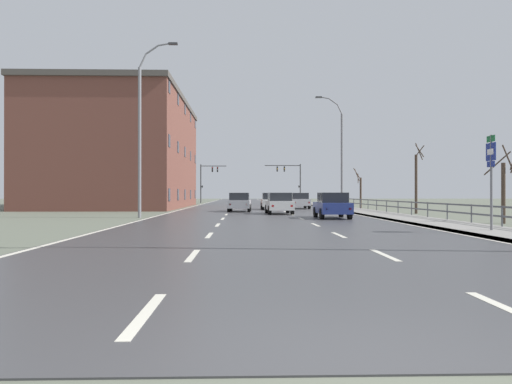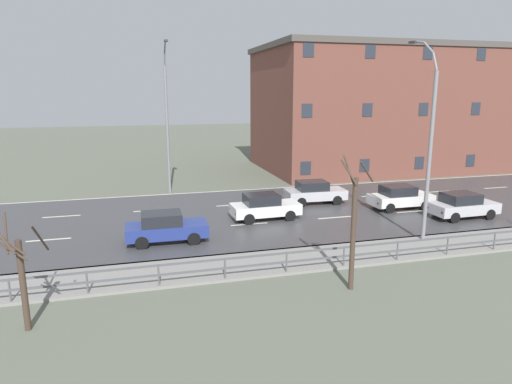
# 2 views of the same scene
# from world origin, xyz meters

# --- Properties ---
(ground_plane) EXTENTS (160.00, 160.00, 0.12)m
(ground_plane) POSITION_xyz_m (0.00, 48.00, -0.06)
(ground_plane) COLOR #5B6051
(guardrail) EXTENTS (0.07, 39.67, 1.00)m
(guardrail) POSITION_xyz_m (9.85, 27.37, 0.71)
(guardrail) COLOR #515459
(guardrail) RESTS_ON ground
(street_lamp_midground) EXTENTS (2.44, 0.24, 10.13)m
(street_lamp_midground) POSITION_xyz_m (7.44, 36.90, 4.96)
(street_lamp_midground) COLOR slate
(street_lamp_midground) RESTS_ON ground
(street_lamp_left_bank) EXTENTS (2.46, 0.24, 11.00)m
(street_lamp_left_bank) POSITION_xyz_m (-7.45, 25.25, 5.39)
(street_lamp_left_bank) COLOR slate
(street_lamp_left_bank) RESTS_ON ground
(car_distant) EXTENTS (1.88, 4.12, 1.57)m
(car_distant) POSITION_xyz_m (4.26, 24.09, 0.80)
(car_distant) COLOR navy
(car_distant) RESTS_ON ground
(car_mid_centre) EXTENTS (1.91, 4.14, 1.57)m
(car_mid_centre) POSITION_xyz_m (4.39, 41.87, 0.80)
(car_mid_centre) COLOR #B7B7BC
(car_mid_centre) RESTS_ON ground
(car_far_left) EXTENTS (1.85, 4.11, 1.57)m
(car_far_left) POSITION_xyz_m (1.46, 39.43, 0.80)
(car_far_left) COLOR silver
(car_far_left) RESTS_ON ground
(car_near_left) EXTENTS (1.97, 4.17, 1.57)m
(car_near_left) POSITION_xyz_m (-1.44, 34.61, 0.80)
(car_near_left) COLOR #B7B7BC
(car_near_left) RESTS_ON ground
(car_near_right) EXTENTS (1.95, 4.16, 1.57)m
(car_near_right) POSITION_xyz_m (1.51, 30.15, 0.80)
(car_near_right) COLOR silver
(car_near_right) RESTS_ON ground
(brick_building) EXTENTS (13.73, 24.31, 11.83)m
(brick_building) POSITION_xyz_m (-14.27, 47.03, 5.92)
(brick_building) COLOR brown
(brick_building) RESTS_ON ground
(bare_tree_near) EXTENTS (1.36, 1.51, 3.94)m
(bare_tree_near) POSITION_xyz_m (12.02, 19.11, 1.88)
(bare_tree_near) COLOR #423328
(bare_tree_near) RESTS_ON ground
(bare_tree_mid) EXTENTS (0.85, 1.18, 5.28)m
(bare_tree_mid) POSITION_xyz_m (11.90, 30.64, 2.45)
(bare_tree_mid) COLOR #423328
(bare_tree_mid) RESTS_ON ground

